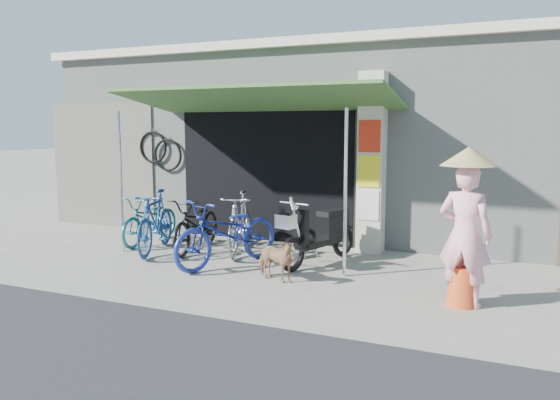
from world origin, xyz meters
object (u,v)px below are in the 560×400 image
at_px(bike_black, 197,224).
at_px(bike_silver, 240,223).
at_px(street_dog, 274,260).
at_px(moped, 321,234).
at_px(bike_teal, 151,219).
at_px(nun, 465,229).
at_px(bike_navy, 228,232).
at_px(bike_blue, 155,222).

xyz_separation_m(bike_black, bike_silver, (0.75, 0.13, 0.05)).
height_order(street_dog, moped, moped).
height_order(bike_teal, moped, moped).
bearing_deg(nun, street_dog, 9.22).
xyz_separation_m(bike_teal, bike_black, (1.10, -0.19, 0.03)).
bearing_deg(bike_navy, moped, 49.95).
bearing_deg(bike_navy, nun, 11.79).
xyz_separation_m(bike_silver, nun, (3.68, -1.37, 0.41)).
relative_size(bike_blue, moped, 0.99).
relative_size(bike_black, moped, 1.00).
bearing_deg(moped, bike_blue, -154.35).
relative_size(bike_blue, bike_navy, 0.88).
bearing_deg(street_dog, bike_navy, 81.29).
distance_m(bike_teal, bike_silver, 1.86).
distance_m(bike_blue, street_dog, 2.68).
distance_m(bike_black, moped, 2.23).
distance_m(bike_teal, bike_black, 1.12).
height_order(bike_silver, moped, bike_silver).
relative_size(bike_blue, nun, 0.93).
bearing_deg(bike_black, street_dog, -39.62).
bearing_deg(bike_teal, bike_blue, -50.03).
bearing_deg(bike_silver, bike_blue, -174.51).
height_order(bike_navy, moped, bike_navy).
height_order(bike_black, street_dog, bike_black).
relative_size(bike_teal, bike_silver, 0.97).
bearing_deg(bike_teal, street_dog, -26.64).
xyz_separation_m(bike_blue, bike_silver, (1.32, 0.52, -0.01)).
distance_m(bike_navy, nun, 3.52).
xyz_separation_m(bike_navy, nun, (3.45, -0.55, 0.40)).
bearing_deg(bike_black, bike_blue, -154.16).
distance_m(bike_blue, bike_black, 0.69).
bearing_deg(bike_black, nun, -24.18).
bearing_deg(street_dog, nun, -73.02).
relative_size(bike_blue, bike_black, 0.99).
bearing_deg(bike_navy, bike_blue, -169.98).
bearing_deg(bike_blue, nun, -27.39).
xyz_separation_m(bike_teal, bike_blue, (0.53, -0.58, 0.09)).
relative_size(bike_black, nun, 0.94).
bearing_deg(bike_silver, bike_black, 173.72).
xyz_separation_m(bike_silver, bike_navy, (0.23, -0.82, 0.00)).
distance_m(bike_black, bike_silver, 0.77).
distance_m(moped, nun, 2.57).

